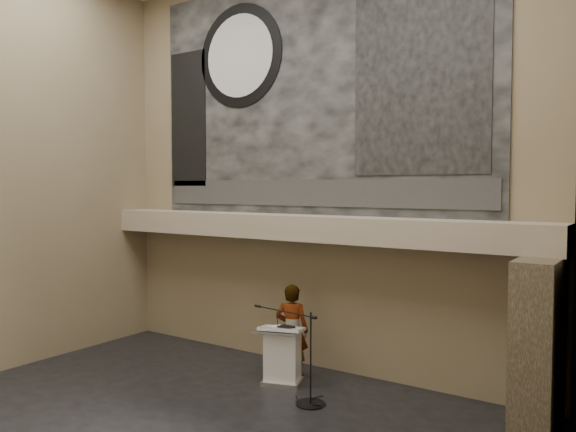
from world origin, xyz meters
The scene contains 17 objects.
wall_back centered at (0.00, 4.00, 4.25)m, with size 10.00×0.02×8.50m, color #817051.
wall_right centered at (5.00, 0.00, 4.25)m, with size 0.02×8.00×8.50m, color #817051.
soffit centered at (0.00, 3.60, 2.95)m, with size 10.00×0.80×0.50m, color tan.
sprinkler_left centered at (-1.60, 3.55, 2.67)m, with size 0.04×0.04×0.06m, color #B2893D.
sprinkler_right centered at (1.90, 3.55, 2.67)m, with size 0.04×0.04×0.06m, color #B2893D.
banner centered at (0.00, 3.97, 5.70)m, with size 8.00×0.05×5.00m, color black.
banner_text_strip centered at (0.00, 3.93, 3.65)m, with size 7.76×0.02×0.55m, color #2D2D2D.
banner_clock_rim centered at (-1.80, 3.93, 6.70)m, with size 2.30×2.30×0.02m, color black.
banner_clock_face centered at (-1.80, 3.91, 6.70)m, with size 1.84×1.84×0.02m, color silver.
banner_building_print centered at (2.40, 3.93, 5.80)m, with size 2.60×0.02×3.60m, color black.
banner_brick_print centered at (-3.40, 3.93, 5.40)m, with size 1.10×0.02×3.20m, color black.
stone_pier centered at (4.65, 3.15, 1.35)m, with size 0.60×1.40×2.70m, color #44392A.
lectern centered at (0.19, 2.73, 0.55)m, with size 0.95×0.80×1.14m.
binder centered at (0.29, 2.70, 1.12)m, with size 0.28×0.22×0.04m, color black.
papers centered at (0.07, 2.69, 1.10)m, with size 0.20×0.27×0.01m, color white.
speaker_person centered at (0.10, 3.19, 0.93)m, with size 0.67×0.44×1.85m, color white.
mic_stand centered at (1.13, 2.16, 0.26)m, with size 1.62×0.52×1.62m.
Camera 1 is at (6.23, -5.96, 3.78)m, focal length 35.00 mm.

